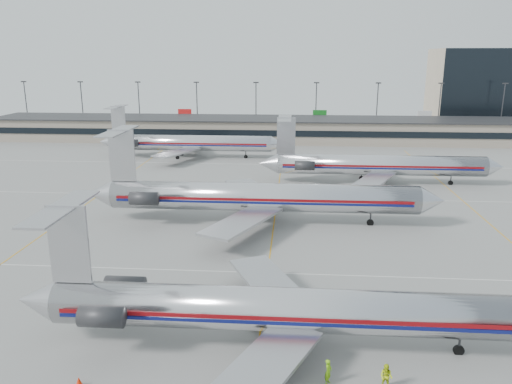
# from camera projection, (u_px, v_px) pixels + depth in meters

# --- Properties ---
(ground) EXTENTS (260.00, 260.00, 0.00)m
(ground) POSITION_uv_depth(u_px,v_px,m) (262.00, 320.00, 44.04)
(ground) COLOR gray
(ground) RESTS_ON ground
(apron_markings) EXTENTS (160.00, 0.15, 0.02)m
(apron_markings) POSITION_uv_depth(u_px,v_px,m) (268.00, 273.00, 53.66)
(apron_markings) COLOR silver
(apron_markings) RESTS_ON ground
(terminal) EXTENTS (162.00, 17.00, 6.25)m
(terminal) POSITION_uv_depth(u_px,v_px,m) (285.00, 129.00, 137.49)
(terminal) COLOR gray
(terminal) RESTS_ON ground
(light_mast_row) EXTENTS (163.60, 0.40, 15.28)m
(light_mast_row) POSITION_uv_depth(u_px,v_px,m) (286.00, 105.00, 149.57)
(light_mast_row) COLOR #38383D
(light_mast_row) RESTS_ON ground
(distant_building) EXTENTS (30.00, 20.00, 25.00)m
(distant_building) POSITION_uv_depth(u_px,v_px,m) (481.00, 89.00, 159.42)
(distant_building) COLOR tan
(distant_building) RESTS_ON ground
(jet_foreground) EXTENTS (44.11, 25.97, 11.55)m
(jet_foreground) POSITION_uv_depth(u_px,v_px,m) (278.00, 309.00, 39.17)
(jet_foreground) COLOR silver
(jet_foreground) RESTS_ON ground
(jet_second_row) EXTENTS (49.61, 29.21, 12.99)m
(jet_second_row) POSITION_uv_depth(u_px,v_px,m) (256.00, 197.00, 69.06)
(jet_second_row) COLOR silver
(jet_second_row) RESTS_ON ground
(jet_third_row) EXTENTS (44.06, 27.10, 12.05)m
(jet_third_row) POSITION_uv_depth(u_px,v_px,m) (375.00, 165.00, 90.76)
(jet_third_row) COLOR silver
(jet_third_row) RESTS_ON ground
(jet_back_row) EXTENTS (43.09, 26.51, 11.78)m
(jet_back_row) POSITION_uv_depth(u_px,v_px,m) (188.00, 143.00, 114.54)
(jet_back_row) COLOR silver
(jet_back_row) RESTS_ON ground
(belt_loader) EXTENTS (4.17, 2.59, 2.15)m
(belt_loader) POSITION_uv_depth(u_px,v_px,m) (262.00, 365.00, 36.69)
(belt_loader) COLOR gray
(belt_loader) RESTS_ON ground
(ramp_worker_near) EXTENTS (0.70, 0.82, 1.90)m
(ramp_worker_near) POSITION_uv_depth(u_px,v_px,m) (328.00, 372.00, 35.28)
(ramp_worker_near) COLOR #78C412
(ramp_worker_near) RESTS_ON ground
(ramp_worker_far) EXTENTS (1.15, 1.10, 1.88)m
(ramp_worker_far) POSITION_uv_depth(u_px,v_px,m) (386.00, 377.00, 34.73)
(ramp_worker_far) COLOR #C6DD14
(ramp_worker_far) RESTS_ON ground
(cone_left) EXTENTS (0.52, 0.52, 0.68)m
(cone_left) POSITION_uv_depth(u_px,v_px,m) (79.00, 381.00, 35.18)
(cone_left) COLOR #F52B08
(cone_left) RESTS_ON ground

